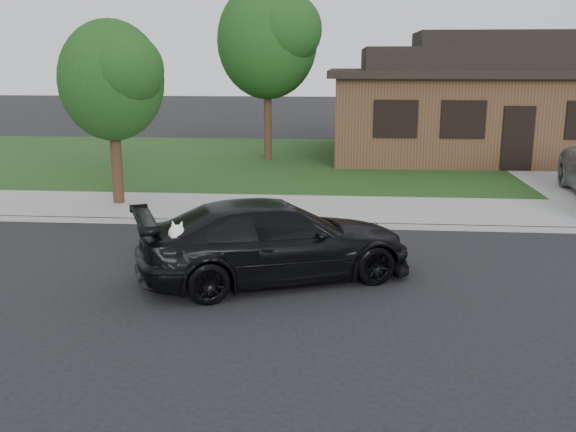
{
  "coord_description": "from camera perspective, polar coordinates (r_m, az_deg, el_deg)",
  "views": [
    {
      "loc": [
        -1.75,
        -10.64,
        3.67
      ],
      "look_at": [
        -2.65,
        -0.0,
        1.1
      ],
      "focal_mm": 40.0,
      "sensor_mm": 36.0,
      "label": 1
    }
  ],
  "objects": [
    {
      "name": "ground",
      "position": [
        11.39,
        13.48,
        -5.65
      ],
      "size": [
        120.0,
        120.0,
        0.0
      ],
      "primitive_type": "plane",
      "color": "black",
      "rests_on": "ground"
    },
    {
      "name": "sidewalk",
      "position": [
        16.14,
        10.94,
        0.37
      ],
      "size": [
        60.0,
        3.0,
        0.12
      ],
      "primitive_type": "cube",
      "color": "gray",
      "rests_on": "ground"
    },
    {
      "name": "curb",
      "position": [
        14.7,
        11.53,
        -0.96
      ],
      "size": [
        60.0,
        0.12,
        0.12
      ],
      "primitive_type": "cube",
      "color": "gray",
      "rests_on": "ground"
    },
    {
      "name": "lawn",
      "position": [
        23.97,
        9.01,
        4.73
      ],
      "size": [
        60.0,
        13.0,
        0.13
      ],
      "primitive_type": "cube",
      "color": "#193814",
      "rests_on": "ground"
    },
    {
      "name": "sedan",
      "position": [
        11.0,
        -1.12,
        -2.18
      ],
      "size": [
        5.12,
        3.64,
        1.38
      ],
      "rotation": [
        0.0,
        0.0,
        1.98
      ],
      "color": "black",
      "rests_on": "ground"
    },
    {
      "name": "house",
      "position": [
        26.31,
        17.71,
        9.57
      ],
      "size": [
        12.6,
        8.6,
        4.65
      ],
      "color": "#422B1C",
      "rests_on": "ground"
    },
    {
      "name": "tree_0",
      "position": [
        23.67,
        -1.48,
        15.5
      ],
      "size": [
        3.78,
        3.6,
        6.34
      ],
      "color": "#332114",
      "rests_on": "ground"
    },
    {
      "name": "tree_2",
      "position": [
        16.73,
        -15.15,
        11.71
      ],
      "size": [
        2.73,
        2.6,
        4.59
      ],
      "color": "#332114",
      "rests_on": "ground"
    }
  ]
}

